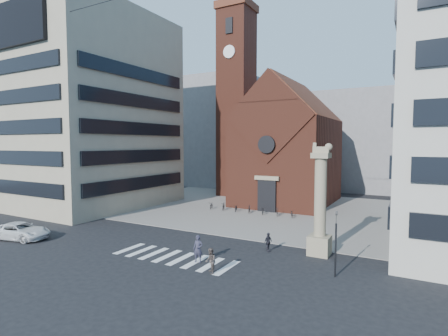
{
  "coord_description": "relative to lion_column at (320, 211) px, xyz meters",
  "views": [
    {
      "loc": [
        16.43,
        -23.76,
        8.6
      ],
      "look_at": [
        -1.24,
        8.0,
        6.06
      ],
      "focal_mm": 28.0,
      "sensor_mm": 36.0,
      "label": 1
    }
  ],
  "objects": [
    {
      "name": "pedestrian_1",
      "position": [
        -5.34,
        -7.45,
        -2.6
      ],
      "size": [
        1.01,
        1.06,
        1.71
      ],
      "primitive_type": "imported",
      "rotation": [
        0.0,
        0.0,
        -0.94
      ],
      "color": "#524641",
      "rests_on": "ground"
    },
    {
      "name": "lion_column",
      "position": [
        0.0,
        0.0,
        0.0
      ],
      "size": [
        1.63,
        1.6,
        8.68
      ],
      "color": "gray",
      "rests_on": "ground"
    },
    {
      "name": "campanile",
      "position": [
        -20.01,
        25.0,
        12.28
      ],
      "size": [
        5.5,
        5.5,
        31.2
      ],
      "color": "brown",
      "rests_on": "ground"
    },
    {
      "name": "bg_block_left",
      "position": [
        -30.01,
        37.0,
        7.54
      ],
      "size": [
        16.0,
        14.0,
        22.0
      ],
      "primitive_type": "cube",
      "color": "gray",
      "rests_on": "ground"
    },
    {
      "name": "scooter_4",
      "position": [
        -9.83,
        12.17,
        -2.98
      ],
      "size": [
        1.12,
        1.74,
        0.86
      ],
      "primitive_type": "imported",
      "rotation": [
        0.0,
        0.0,
        0.37
      ],
      "color": "black",
      "rests_on": "piazza"
    },
    {
      "name": "building_left",
      "position": [
        -34.01,
        7.0,
        9.54
      ],
      "size": [
        18.0,
        20.0,
        26.0
      ],
      "primitive_type": "cube",
      "color": "tan",
      "rests_on": "ground"
    },
    {
      "name": "ground",
      "position": [
        -10.01,
        -3.0,
        -3.46
      ],
      "size": [
        120.0,
        120.0,
        0.0
      ],
      "primitive_type": "plane",
      "color": "black",
      "rests_on": "ground"
    },
    {
      "name": "church",
      "position": [
        -10.01,
        22.04,
        4.53
      ],
      "size": [
        12.0,
        16.65,
        18.0
      ],
      "color": "brown",
      "rests_on": "ground"
    },
    {
      "name": "scooter_5",
      "position": [
        -8.01,
        12.17,
        -2.93
      ],
      "size": [
        0.99,
        1.65,
        0.96
      ],
      "primitive_type": "imported",
      "rotation": [
        0.0,
        0.0,
        0.37
      ],
      "color": "black",
      "rests_on": "piazza"
    },
    {
      "name": "scooter_2",
      "position": [
        -13.49,
        12.17,
        -2.98
      ],
      "size": [
        1.12,
        1.74,
        0.86
      ],
      "primitive_type": "imported",
      "rotation": [
        0.0,
        0.0,
        0.37
      ],
      "color": "black",
      "rests_on": "piazza"
    },
    {
      "name": "bg_block_mid",
      "position": [
        -4.01,
        42.0,
        5.54
      ],
      "size": [
        14.0,
        12.0,
        18.0
      ],
      "primitive_type": "cube",
      "color": "gray",
      "rests_on": "ground"
    },
    {
      "name": "scooter_0",
      "position": [
        -17.14,
        12.17,
        -2.98
      ],
      "size": [
        1.12,
        1.74,
        0.86
      ],
      "primitive_type": "imported",
      "rotation": [
        0.0,
        0.0,
        0.37
      ],
      "color": "black",
      "rests_on": "piazza"
    },
    {
      "name": "scooter_1",
      "position": [
        -15.31,
        12.17,
        -2.93
      ],
      "size": [
        0.99,
        1.65,
        0.96
      ],
      "primitive_type": "imported",
      "rotation": [
        0.0,
        0.0,
        0.37
      ],
      "color": "black",
      "rests_on": "piazza"
    },
    {
      "name": "zebra_crossing",
      "position": [
        -9.46,
        -6.0,
        -3.45
      ],
      "size": [
        10.2,
        3.2,
        0.01
      ],
      "primitive_type": null,
      "color": "white",
      "rests_on": "ground"
    },
    {
      "name": "traffic_light",
      "position": [
        1.99,
        -4.0,
        -1.17
      ],
      "size": [
        0.13,
        0.16,
        4.3
      ],
      "color": "black",
      "rests_on": "ground"
    },
    {
      "name": "piazza",
      "position": [
        -10.01,
        16.0,
        -3.43
      ],
      "size": [
        46.0,
        30.0,
        0.05
      ],
      "primitive_type": "cube",
      "color": "gray",
      "rests_on": "ground"
    },
    {
      "name": "pedestrian_0",
      "position": [
        -7.28,
        -6.01,
        -2.47
      ],
      "size": [
        0.8,
        0.61,
        1.98
      ],
      "primitive_type": "imported",
      "rotation": [
        0.0,
        0.0,
        0.2
      ],
      "color": "#2E2D3E",
      "rests_on": "ground"
    },
    {
      "name": "white_car",
      "position": [
        -24.68,
        -8.68,
        -2.71
      ],
      "size": [
        5.83,
        3.7,
        1.5
      ],
      "primitive_type": "imported",
      "rotation": [
        0.0,
        0.0,
        1.81
      ],
      "color": "white",
      "rests_on": "ground"
    },
    {
      "name": "scooter_3",
      "position": [
        -11.66,
        12.17,
        -2.93
      ],
      "size": [
        0.99,
        1.65,
        0.96
      ],
      "primitive_type": "imported",
      "rotation": [
        0.0,
        0.0,
        0.37
      ],
      "color": "black",
      "rests_on": "piazza"
    },
    {
      "name": "pedestrian_2",
      "position": [
        -3.79,
        -1.15,
        -2.7
      ],
      "size": [
        0.61,
        0.96,
        1.52
      ],
      "primitive_type": "imported",
      "rotation": [
        0.0,
        0.0,
        1.28
      ],
      "color": "#27262D",
      "rests_on": "ground"
    },
    {
      "name": "scooter_6",
      "position": [
        -6.18,
        12.17,
        -2.98
      ],
      "size": [
        1.12,
        1.74,
        0.86
      ],
      "primitive_type": "imported",
      "rotation": [
        0.0,
        0.0,
        0.37
      ],
      "color": "black",
      "rests_on": "piazza"
    }
  ]
}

